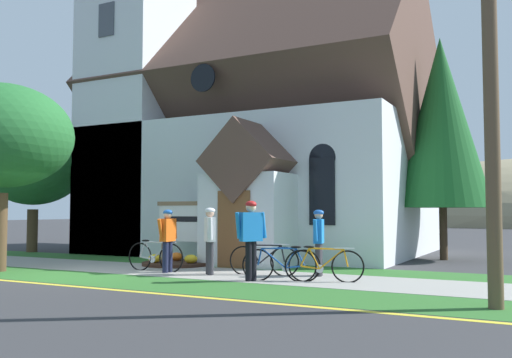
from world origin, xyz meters
name	(u,v)px	position (x,y,z in m)	size (l,w,h in m)	color
ground	(168,262)	(0.00, 4.00, 0.00)	(140.00, 140.00, 0.00)	#333335
sidewalk_slab	(142,269)	(0.72, 1.89, 0.01)	(32.00, 2.45, 0.01)	#99968E
grass_verge	(80,278)	(0.72, -0.32, 0.00)	(32.00, 1.97, 0.01)	#2D6628
church_lawn	(187,262)	(0.72, 3.98, 0.00)	(24.00, 1.72, 0.01)	#2D6628
curb_paint_stripe	(40,283)	(0.72, -1.46, 0.00)	(28.00, 0.16, 0.01)	yellow
church_building	(247,132)	(0.21, 8.71, 4.56)	(11.96, 10.37, 12.69)	silver
church_sign	(189,223)	(0.95, 3.73, 1.19)	(2.25, 0.16, 1.83)	#7F6047
flower_bed	(176,262)	(0.95, 3.13, 0.08)	(1.96, 1.96, 0.34)	#382319
bicycle_yellow	(281,264)	(5.10, 1.33, 0.37)	(1.68, 0.57, 0.79)	black
bicycle_green	(263,260)	(4.25, 2.12, 0.37)	(1.73, 0.34, 0.79)	black
bicycle_white	(324,265)	(6.00, 1.59, 0.37)	(1.64, 0.62, 0.80)	black
bicycle_blue	(155,256)	(1.34, 1.67, 0.38)	(1.73, 0.08, 0.82)	black
cyclist_in_blue_jersey	(168,236)	(1.86, 1.50, 0.91)	(0.27, 0.71, 1.58)	#191E38
cyclist_in_white_jersey	(210,236)	(3.06, 1.59, 0.95)	(0.46, 0.56, 1.63)	#2D2D33
cyclist_in_orange_jersey	(251,233)	(4.53, 0.95, 1.06)	(0.49, 0.65, 1.77)	black
cyclist_in_red_jersey	(319,238)	(5.51, 2.54, 0.91)	(0.29, 0.68, 1.58)	#2D2D33
roadside_conifer	(441,122)	(7.39, 8.53, 4.39)	(3.04, 3.04, 7.15)	#3D2D1E
yard_deciduous_tree	(34,162)	(-6.90, 4.82, 3.39)	(3.87, 3.87, 5.04)	#4C3823
verge_sapling	(2,136)	(-2.15, -0.26, 3.48)	(3.60, 3.60, 4.85)	#4C3823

